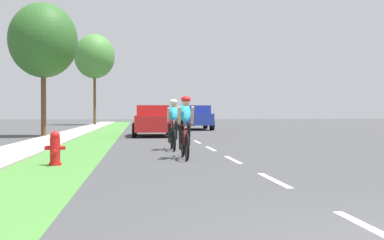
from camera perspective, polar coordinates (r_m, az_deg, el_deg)
The scene contains 11 objects.
ground_plane at distance 23.22m, azimuth -0.83°, elevation -1.97°, with size 120.00×120.00×0.00m, color #424244.
grass_verge at distance 23.18m, azimuth -11.10°, elevation -1.98°, with size 1.85×70.00×0.01m, color #478438.
sidewalk_concrete at distance 23.39m, azimuth -15.53°, elevation -1.97°, with size 1.78×70.00×0.10m, color #9E998E.
lane_markings_center at distance 27.20m, azimuth -1.67°, elevation -1.54°, with size 0.12×54.30×0.01m.
fire_hydrant_red at distance 10.74m, azimuth -16.39°, elevation -3.37°, with size 0.44×0.38×0.76m.
cyclist_lead at distance 11.79m, azimuth -0.86°, elevation -0.81°, with size 0.42×1.72×1.58m.
cyclist_trailing at distance 14.53m, azimuth -2.33°, elevation -0.49°, with size 0.42×1.72×1.58m.
sedan_red at distance 23.26m, azimuth -4.86°, elevation -0.07°, with size 1.98×4.30×1.52m.
pickup_blue at distance 32.02m, azimuth 0.33°, elevation 0.31°, with size 2.22×5.10×1.64m.
street_tree_near at distance 23.87m, azimuth -17.71°, elevation 9.22°, with size 3.26×3.26×6.44m.
street_tree_far at distance 45.25m, azimuth -11.82°, elevation 7.60°, with size 3.78×3.78×8.55m.
Camera 1 is at (-2.32, -3.07, 1.17)m, focal length 43.67 mm.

